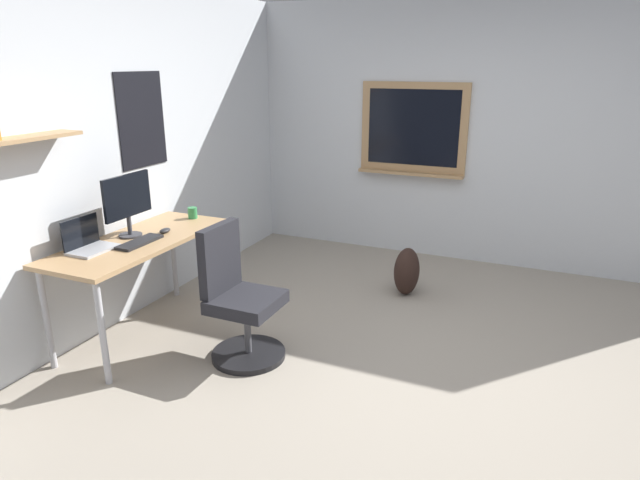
# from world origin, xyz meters

# --- Properties ---
(ground_plane) EXTENTS (5.20, 5.20, 0.00)m
(ground_plane) POSITION_xyz_m (0.00, 0.00, 0.00)
(ground_plane) COLOR #9E9384
(ground_plane) RESTS_ON ground
(wall_back) EXTENTS (5.00, 0.30, 2.60)m
(wall_back) POSITION_xyz_m (-0.00, 2.45, 1.30)
(wall_back) COLOR silver
(wall_back) RESTS_ON ground
(wall_right) EXTENTS (0.22, 5.00, 2.60)m
(wall_right) POSITION_xyz_m (2.45, 0.03, 1.30)
(wall_right) COLOR silver
(wall_right) RESTS_ON ground
(desk) EXTENTS (1.45, 0.61, 0.75)m
(desk) POSITION_xyz_m (-0.24, 2.07, 0.68)
(desk) COLOR tan
(desk) RESTS_ON ground
(office_chair) EXTENTS (0.52, 0.52, 0.95)m
(office_chair) POSITION_xyz_m (-0.26, 1.22, 0.41)
(office_chair) COLOR black
(office_chair) RESTS_ON ground
(laptop) EXTENTS (0.31, 0.21, 0.23)m
(laptop) POSITION_xyz_m (-0.57, 2.21, 0.81)
(laptop) COLOR #ADAFB5
(laptop) RESTS_ON desk
(monitor_primary) EXTENTS (0.46, 0.17, 0.46)m
(monitor_primary) POSITION_xyz_m (-0.21, 2.16, 1.02)
(monitor_primary) COLOR #38383D
(monitor_primary) RESTS_ON desk
(keyboard) EXTENTS (0.37, 0.13, 0.02)m
(keyboard) POSITION_xyz_m (-0.32, 1.99, 0.76)
(keyboard) COLOR black
(keyboard) RESTS_ON desk
(computer_mouse) EXTENTS (0.10, 0.06, 0.03)m
(computer_mouse) POSITION_xyz_m (-0.04, 1.99, 0.77)
(computer_mouse) COLOR #262628
(computer_mouse) RESTS_ON desk
(coffee_mug) EXTENTS (0.08, 0.08, 0.09)m
(coffee_mug) POSITION_xyz_m (0.38, 2.04, 0.80)
(coffee_mug) COLOR #338C4C
(coffee_mug) RESTS_ON desk
(backpack) EXTENTS (0.32, 0.22, 0.43)m
(backpack) POSITION_xyz_m (1.27, 0.44, 0.21)
(backpack) COLOR black
(backpack) RESTS_ON ground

